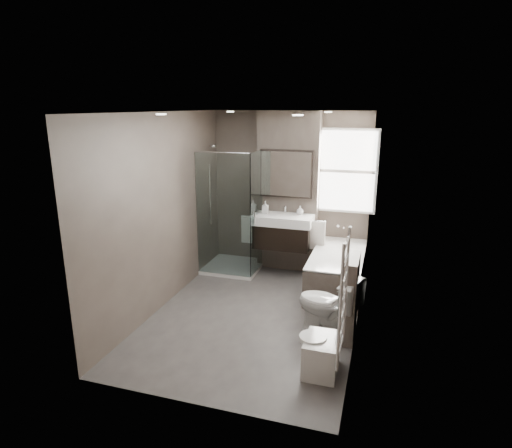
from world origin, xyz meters
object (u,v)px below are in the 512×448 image
at_px(vanity, 283,231).
at_px(bidet, 321,354).
at_px(toilet, 328,305).
at_px(bathtub, 337,269).

relative_size(vanity, bidet, 1.93).
bearing_deg(bidet, vanity, 112.31).
bearing_deg(toilet, bathtub, -158.33).
relative_size(bathtub, bidet, 3.25).
xyz_separation_m(vanity, bidet, (1.01, -2.47, -0.54)).
height_order(vanity, bathtub, vanity).
bearing_deg(vanity, bidet, -67.69).
height_order(vanity, toilet, vanity).
xyz_separation_m(bathtub, toilet, (0.05, -1.37, 0.07)).
xyz_separation_m(vanity, bathtub, (0.92, -0.33, -0.43)).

